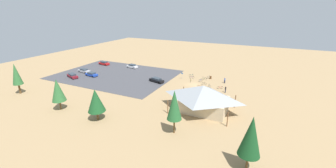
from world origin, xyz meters
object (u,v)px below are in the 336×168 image
Objects in this scene: pine_west at (174,105)px; car_white_far_end at (132,66)px; bicycle_white_back_row at (208,77)px; car_blue_inner_stall at (92,74)px; bicycle_green_front_row at (204,78)px; bicycle_silver_yard_center at (210,86)px; pine_east at (16,74)px; car_red_end_stall at (104,63)px; bike_pavilion at (203,97)px; visitor_by_pavilion at (226,89)px; bicycle_red_edge_north at (220,87)px; pine_mideast at (96,100)px; bicycle_yellow_trailside at (191,80)px; bicycle_silver_mid_cluster at (206,90)px; bicycle_orange_by_bin at (200,86)px; pine_far_west at (251,136)px; car_silver_near_entry at (84,71)px; lot_sign at (182,75)px; bicycle_teal_lone_west at (191,75)px; bicycle_purple_yard_left at (192,77)px; visitor_at_bikes at (203,91)px; car_maroon_second_row at (72,76)px; car_black_front_row at (157,80)px; trash_bin at (211,77)px; visitor_crossing_yard at (225,80)px; bicycle_blue_lone_east at (200,80)px; pine_midwest at (58,90)px; bicycle_black_yard_front at (204,83)px.

pine_west is 47.08m from car_white_far_end.
car_blue_inner_stall reaches higher than bicycle_white_back_row.
bicycle_silver_yard_center is at bearing 118.60° from bicycle_green_front_row.
pine_east reaches higher than car_red_end_stall.
visitor_by_pavilion is (-2.52, -12.90, -2.32)m from bike_pavilion.
visitor_by_pavilion is at bearing 126.72° from bicycle_white_back_row.
bicycle_red_edge_north is 3.07m from visitor_by_pavilion.
bicycle_white_back_row is at bearing -178.79° from car_red_end_stall.
pine_mideast reaches higher than bicycle_yellow_trailside.
bicycle_silver_mid_cluster is 0.94× the size of bicycle_orange_by_bin.
pine_far_west reaches higher than bicycle_yellow_trailside.
bicycle_green_front_row is at bearing -65.27° from pine_far_west.
car_silver_near_entry is at bearing -24.18° from pine_far_west.
bicycle_silver_yard_center is at bearing -174.14° from car_silver_near_entry.
pine_west is 56.01m from car_red_end_stall.
bicycle_teal_lone_west is at bearing -114.74° from lot_sign.
bicycle_white_back_row is (-4.79, -2.39, -0.01)m from bicycle_purple_yard_left.
lot_sign is at bearing -21.25° from visitor_by_pavilion.
visitor_at_bikes is at bearing -178.98° from car_blue_inner_stall.
car_maroon_second_row is 1.01× the size of car_black_front_row.
bike_pavilion is at bearing 115.33° from bicycle_purple_yard_left.
trash_bin is 11.30m from bicycle_silver_mid_cluster.
bike_pavilion is 7.35× the size of visitor_crossing_yard.
trash_bin reaches higher than bicycle_silver_yard_center.
bike_pavilion is at bearing 102.16° from bicycle_silver_mid_cluster.
car_blue_inner_stall is at bearing 159.08° from car_silver_near_entry.
car_maroon_second_row is (42.47, 7.03, 0.35)m from bicycle_silver_mid_cluster.
bicycle_blue_lone_east reaches higher than bicycle_red_edge_north.
bicycle_yellow_trailside is 10.44m from visitor_at_bikes.
pine_midwest is 4.08× the size of visitor_at_bikes.
pine_far_west is 4.72× the size of visitor_at_bikes.
bicycle_white_back_row is (0.37, -6.39, -0.00)m from bicycle_black_yard_front.
car_black_front_row is (16.19, -23.39, -4.83)m from pine_west.
bike_pavilion is at bearing 167.01° from car_silver_near_entry.
pine_east is at bearing 13.36° from bike_pavilion.
pine_midwest is 38.85m from bicycle_purple_yard_left.
visitor_by_pavilion is at bearing 148.21° from bicycle_purple_yard_left.
pine_west is at bearing 124.68° from car_black_front_row.
car_silver_near_entry is (40.48, 10.47, 0.33)m from bicycle_green_front_row.
bike_pavilion is at bearing 98.98° from bicycle_silver_yard_center.
visitor_at_bikes is (-3.67, 9.57, 0.53)m from bicycle_blue_lone_east.
bike_pavilion is 1.58× the size of pine_east.
pine_west is 4.77× the size of visitor_at_bikes.
pine_mideast is 29.13m from pine_far_west.
car_red_end_stall is at bearing -62.62° from pine_midwest.
bike_pavilion is 1.81× the size of pine_midwest.
bike_pavilion is 22.32m from pine_mideast.
car_blue_inner_stall is (41.19, 6.68, 0.34)m from bicycle_red_edge_north.
car_white_far_end is (30.17, -0.15, 0.30)m from trash_bin.
bicycle_silver_yard_center is at bearing -166.07° from car_maroon_second_row.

